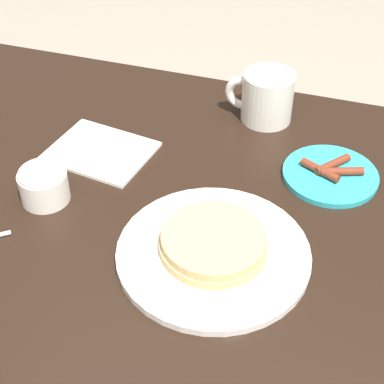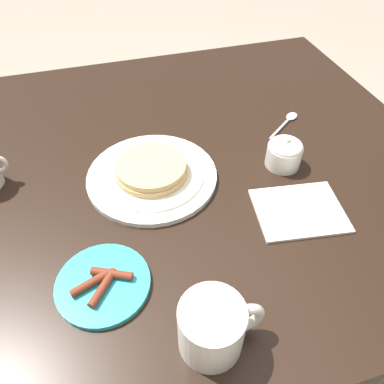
# 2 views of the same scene
# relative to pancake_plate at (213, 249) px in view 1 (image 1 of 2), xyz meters

# --- Properties ---
(dining_table) EXTENTS (1.45, 1.05, 0.78)m
(dining_table) POSITION_rel_pancake_plate_xyz_m (-0.06, 0.04, -0.12)
(dining_table) COLOR black
(dining_table) RESTS_ON ground_plane
(pancake_plate) EXTENTS (0.28, 0.28, 0.04)m
(pancake_plate) POSITION_rel_pancake_plate_xyz_m (0.00, 0.00, 0.00)
(pancake_plate) COLOR white
(pancake_plate) RESTS_ON dining_table
(side_plate_bacon) EXTENTS (0.16, 0.16, 0.02)m
(side_plate_bacon) POSITION_rel_pancake_plate_xyz_m (-0.13, -0.23, -0.01)
(side_plate_bacon) COLOR #2DADBC
(side_plate_bacon) RESTS_ON dining_table
(coffee_mug) EXTENTS (0.13, 0.10, 0.09)m
(coffee_mug) POSITION_rel_pancake_plate_xyz_m (0.01, -0.37, 0.03)
(coffee_mug) COLOR silver
(coffee_mug) RESTS_ON dining_table
(sugar_bowl) EXTENTS (0.08, 0.08, 0.08)m
(sugar_bowl) POSITION_rel_pancake_plate_xyz_m (0.29, -0.04, 0.02)
(sugar_bowl) COLOR silver
(sugar_bowl) RESTS_ON dining_table
(napkin) EXTENTS (0.19, 0.16, 0.01)m
(napkin) POSITION_rel_pancake_plate_xyz_m (0.26, -0.18, -0.01)
(napkin) COLOR silver
(napkin) RESTS_ON dining_table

